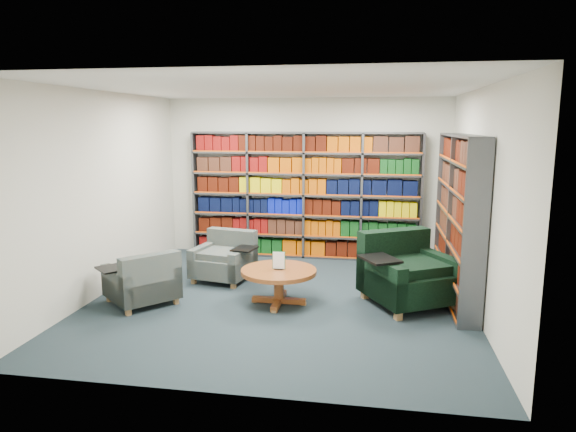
% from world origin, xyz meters
% --- Properties ---
extents(room_shell, '(5.02, 5.02, 2.82)m').
position_xyz_m(room_shell, '(0.00, 0.00, 1.40)').
color(room_shell, '#19242D').
rests_on(room_shell, ground).
extents(bookshelf_back, '(4.00, 0.28, 2.20)m').
position_xyz_m(bookshelf_back, '(0.00, 2.34, 1.10)').
color(bookshelf_back, '#47494F').
rests_on(bookshelf_back, ground).
extents(bookshelf_right, '(0.28, 2.50, 2.20)m').
position_xyz_m(bookshelf_right, '(2.34, 0.60, 1.10)').
color(bookshelf_right, '#47494F').
rests_on(bookshelf_right, ground).
extents(chair_teal_left, '(1.02, 0.94, 0.73)m').
position_xyz_m(chair_teal_left, '(-1.01, 0.83, 0.29)').
color(chair_teal_left, '#052137').
rests_on(chair_teal_left, ground).
extents(chair_green_right, '(1.40, 1.40, 0.93)m').
position_xyz_m(chair_green_right, '(1.64, 0.19, 0.38)').
color(chair_green_right, black).
rests_on(chair_green_right, ground).
extents(chair_teal_front, '(1.12, 1.12, 0.72)m').
position_xyz_m(chair_teal_front, '(-1.74, -0.46, 0.29)').
color(chair_teal_front, '#052137').
rests_on(chair_teal_front, ground).
extents(coffee_table, '(1.00, 1.00, 0.70)m').
position_xyz_m(coffee_table, '(0.00, -0.14, 0.37)').
color(coffee_table, '#9E4520').
rests_on(coffee_table, ground).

